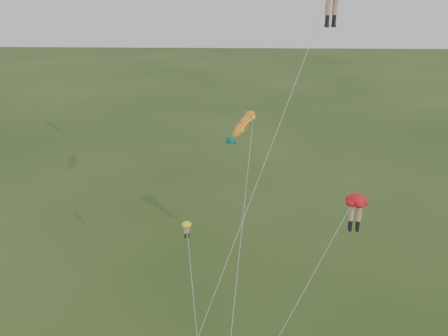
{
  "coord_description": "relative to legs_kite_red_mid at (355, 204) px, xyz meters",
  "views": [
    {
      "loc": [
        0.98,
        -25.4,
        26.03
      ],
      "look_at": [
        0.02,
        6.0,
        13.34
      ],
      "focal_mm": 40.0,
      "sensor_mm": 36.0,
      "label": 1
    }
  ],
  "objects": [
    {
      "name": "legs_kite_red_mid",
      "position": [
        0.0,
        0.0,
        0.0
      ],
      "size": [
        8.28,
        7.0,
        12.02
      ],
      "rotation": [
        0.0,
        0.0,
        -0.12
      ],
      "color": "red",
      "rests_on": "ground"
    },
    {
      "name": "fish_kite",
      "position": [
        -7.52,
        5.6,
        3.65
      ],
      "size": [
        2.57,
        13.25,
        16.2
      ],
      "rotation": [
        0.62,
        0.0,
        -0.78
      ],
      "color": "yellow",
      "rests_on": "ground"
    },
    {
      "name": "legs_kite_yellow",
      "position": [
        -11.35,
        0.25,
        -3.07
      ],
      "size": [
        2.31,
        8.95,
        9.27
      ],
      "rotation": [
        0.0,
        0.0,
        0.41
      ],
      "color": "#FFF820",
      "rests_on": "ground"
    }
  ]
}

